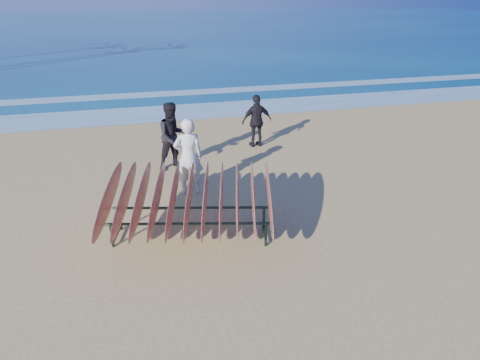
# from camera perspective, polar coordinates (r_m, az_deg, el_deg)

# --- Properties ---
(ground) EXTENTS (120.00, 120.00, 0.00)m
(ground) POSITION_cam_1_polar(r_m,az_deg,el_deg) (8.63, 1.36, -7.88)
(ground) COLOR tan
(ground) RESTS_ON ground
(ocean) EXTENTS (160.00, 160.00, 0.00)m
(ocean) POSITION_cam_1_polar(r_m,az_deg,el_deg) (62.22, -13.53, 19.29)
(ocean) COLOR navy
(ocean) RESTS_ON ground
(foam_near) EXTENTS (160.00, 160.00, 0.00)m
(foam_near) POSITION_cam_1_polar(r_m,az_deg,el_deg) (17.74, -7.65, 9.00)
(foam_near) COLOR white
(foam_near) RESTS_ON ground
(foam_far) EXTENTS (160.00, 160.00, 0.00)m
(foam_far) POSITION_cam_1_polar(r_m,az_deg,el_deg) (21.12, -8.95, 11.35)
(foam_far) COLOR white
(foam_far) RESTS_ON ground
(surfboard_rack) EXTENTS (3.67, 3.16, 1.39)m
(surfboard_rack) POSITION_cam_1_polar(r_m,az_deg,el_deg) (8.32, -6.80, -2.50)
(surfboard_rack) COLOR #1C2E24
(surfboard_rack) RESTS_ON ground
(person_white) EXTENTS (0.71, 0.49, 1.88)m
(person_white) POSITION_cam_1_polar(r_m,az_deg,el_deg) (10.19, -6.89, 3.07)
(person_white) COLOR silver
(person_white) RESTS_ON ground
(person_dark_a) EXTENTS (1.06, 0.92, 1.86)m
(person_dark_a) POSITION_cam_1_polar(r_m,az_deg,el_deg) (11.74, -8.89, 5.75)
(person_dark_a) COLOR black
(person_dark_a) RESTS_ON ground
(person_dark_b) EXTENTS (0.99, 0.48, 1.64)m
(person_dark_b) POSITION_cam_1_polar(r_m,az_deg,el_deg) (13.42, 2.25, 7.87)
(person_dark_b) COLOR black
(person_dark_b) RESTS_ON ground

